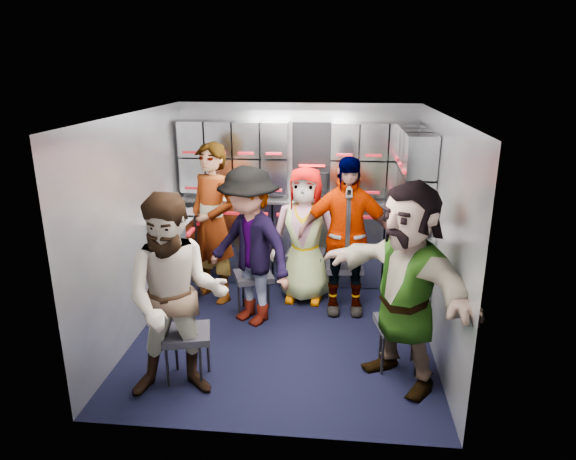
# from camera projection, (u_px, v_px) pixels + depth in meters

# --- Properties ---
(floor) EXTENTS (3.00, 3.00, 0.00)m
(floor) POSITION_uv_depth(u_px,v_px,m) (284.00, 331.00, 5.07)
(floor) COLOR black
(floor) RESTS_ON ground
(wall_back) EXTENTS (2.80, 0.04, 2.10)m
(wall_back) POSITION_uv_depth(u_px,v_px,m) (297.00, 192.00, 6.17)
(wall_back) COLOR #969CA4
(wall_back) RESTS_ON ground
(wall_left) EXTENTS (0.04, 3.00, 2.10)m
(wall_left) POSITION_uv_depth(u_px,v_px,m) (138.00, 226.00, 4.89)
(wall_left) COLOR #969CA4
(wall_left) RESTS_ON ground
(wall_right) EXTENTS (0.04, 3.00, 2.10)m
(wall_right) POSITION_uv_depth(u_px,v_px,m) (438.00, 235.00, 4.62)
(wall_right) COLOR #969CA4
(wall_right) RESTS_ON ground
(ceiling) EXTENTS (2.80, 3.00, 0.02)m
(ceiling) POSITION_uv_depth(u_px,v_px,m) (283.00, 115.00, 4.43)
(ceiling) COLOR silver
(ceiling) RESTS_ON wall_back
(cart_bank_back) EXTENTS (2.68, 0.38, 0.99)m
(cart_bank_back) POSITION_uv_depth(u_px,v_px,m) (295.00, 241.00, 6.14)
(cart_bank_back) COLOR #979DA6
(cart_bank_back) RESTS_ON ground
(cart_bank_left) EXTENTS (0.38, 0.76, 0.99)m
(cart_bank_left) POSITION_uv_depth(u_px,v_px,m) (180.00, 260.00, 5.57)
(cart_bank_left) COLOR #979DA6
(cart_bank_left) RESTS_ON ground
(counter) EXTENTS (2.68, 0.42, 0.03)m
(counter) POSITION_uv_depth(u_px,v_px,m) (295.00, 199.00, 5.98)
(counter) COLOR #B9BCC1
(counter) RESTS_ON cart_bank_back
(locker_bank_back) EXTENTS (2.68, 0.28, 0.82)m
(locker_bank_back) POSITION_uv_depth(u_px,v_px,m) (296.00, 158.00, 5.89)
(locker_bank_back) COLOR #979DA6
(locker_bank_back) RESTS_ON wall_back
(locker_bank_right) EXTENTS (0.28, 1.00, 0.82)m
(locker_bank_right) POSITION_uv_depth(u_px,v_px,m) (414.00, 171.00, 5.16)
(locker_bank_right) COLOR #979DA6
(locker_bank_right) RESTS_ON wall_right
(right_cabinet) EXTENTS (0.28, 1.20, 1.00)m
(right_cabinet) POSITION_uv_depth(u_px,v_px,m) (408.00, 266.00, 5.37)
(right_cabinet) COLOR #979DA6
(right_cabinet) RESTS_ON ground
(coffee_niche) EXTENTS (0.46, 0.16, 0.84)m
(coffee_niche) POSITION_uv_depth(u_px,v_px,m) (312.00, 159.00, 5.94)
(coffee_niche) COLOR black
(coffee_niche) RESTS_ON wall_back
(red_latch_strip) EXTENTS (2.60, 0.02, 0.03)m
(red_latch_strip) POSITION_uv_depth(u_px,v_px,m) (294.00, 215.00, 5.84)
(red_latch_strip) COLOR #B2111D
(red_latch_strip) RESTS_ON cart_bank_back
(jump_seat_near_left) EXTENTS (0.45, 0.44, 0.45)m
(jump_seat_near_left) POSITION_uv_depth(u_px,v_px,m) (187.00, 337.00, 4.18)
(jump_seat_near_left) COLOR black
(jump_seat_near_left) RESTS_ON ground
(jump_seat_mid_left) EXTENTS (0.47, 0.46, 0.44)m
(jump_seat_mid_left) POSITION_uv_depth(u_px,v_px,m) (253.00, 278.00, 5.34)
(jump_seat_mid_left) COLOR black
(jump_seat_mid_left) RESTS_ON ground
(jump_seat_center) EXTENTS (0.46, 0.44, 0.49)m
(jump_seat_center) POSITION_uv_depth(u_px,v_px,m) (306.00, 257.00, 5.82)
(jump_seat_center) COLOR black
(jump_seat_center) RESTS_ON ground
(jump_seat_mid_right) EXTENTS (0.43, 0.41, 0.46)m
(jump_seat_mid_right) POSITION_uv_depth(u_px,v_px,m) (344.00, 268.00, 5.56)
(jump_seat_mid_right) COLOR black
(jump_seat_mid_right) RESTS_ON ground
(jump_seat_near_right) EXTENTS (0.44, 0.42, 0.45)m
(jump_seat_near_right) POSITION_uv_depth(u_px,v_px,m) (400.00, 327.00, 4.35)
(jump_seat_near_right) COLOR black
(jump_seat_near_right) RESTS_ON ground
(attendant_standing) EXTENTS (0.76, 0.70, 1.75)m
(attendant_standing) POSITION_uv_depth(u_px,v_px,m) (213.00, 224.00, 5.54)
(attendant_standing) COLOR black
(attendant_standing) RESTS_ON ground
(attendant_arc_a) EXTENTS (0.91, 0.77, 1.65)m
(attendant_arc_a) POSITION_uv_depth(u_px,v_px,m) (176.00, 299.00, 3.88)
(attendant_arc_a) COLOR black
(attendant_arc_a) RESTS_ON ground
(attendant_arc_b) EXTENTS (1.19, 1.08, 1.60)m
(attendant_arc_b) POSITION_uv_depth(u_px,v_px,m) (250.00, 247.00, 5.05)
(attendant_arc_b) COLOR black
(attendant_arc_b) RESTS_ON ground
(attendant_arc_c) EXTENTS (0.77, 0.54, 1.50)m
(attendant_arc_c) POSITION_uv_depth(u_px,v_px,m) (305.00, 235.00, 5.56)
(attendant_arc_c) COLOR black
(attendant_arc_c) RESTS_ON ground
(attendant_arc_d) EXTENTS (0.99, 0.45, 1.66)m
(attendant_arc_d) POSITION_uv_depth(u_px,v_px,m) (345.00, 237.00, 5.26)
(attendant_arc_d) COLOR black
(attendant_arc_d) RESTS_ON ground
(attendant_arc_e) EXTENTS (1.41, 1.52, 1.70)m
(attendant_arc_e) POSITION_uv_depth(u_px,v_px,m) (406.00, 286.00, 4.04)
(attendant_arc_e) COLOR black
(attendant_arc_e) RESTS_ON ground
(bottle_left) EXTENTS (0.07, 0.07, 0.24)m
(bottle_left) POSITION_uv_depth(u_px,v_px,m) (234.00, 188.00, 5.96)
(bottle_left) COLOR white
(bottle_left) RESTS_ON counter
(bottle_mid) EXTENTS (0.07, 0.07, 0.25)m
(bottle_mid) POSITION_uv_depth(u_px,v_px,m) (250.00, 188.00, 5.94)
(bottle_mid) COLOR white
(bottle_mid) RESTS_ON counter
(bottle_right) EXTENTS (0.07, 0.07, 0.26)m
(bottle_right) POSITION_uv_depth(u_px,v_px,m) (354.00, 190.00, 5.83)
(bottle_right) COLOR white
(bottle_right) RESTS_ON counter
(cup_left) EXTENTS (0.09, 0.09, 0.09)m
(cup_left) POSITION_uv_depth(u_px,v_px,m) (223.00, 194.00, 5.99)
(cup_left) COLOR beige
(cup_left) RESTS_ON counter
(cup_right) EXTENTS (0.07, 0.07, 0.10)m
(cup_right) POSITION_uv_depth(u_px,v_px,m) (396.00, 198.00, 5.80)
(cup_right) COLOR beige
(cup_right) RESTS_ON counter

